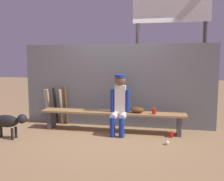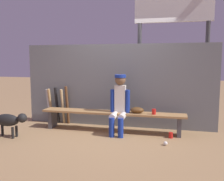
{
  "view_description": "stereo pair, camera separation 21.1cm",
  "coord_description": "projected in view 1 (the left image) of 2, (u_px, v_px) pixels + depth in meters",
  "views": [
    {
      "loc": [
        1.03,
        -5.08,
        1.5
      ],
      "look_at": [
        0.0,
        0.0,
        0.87
      ],
      "focal_mm": 40.21,
      "sensor_mm": 36.0,
      "label": 1
    },
    {
      "loc": [
        1.23,
        -5.03,
        1.5
      ],
      "look_at": [
        0.0,
        0.0,
        0.87
      ],
      "focal_mm": 40.21,
      "sensor_mm": 36.0,
      "label": 2
    }
  ],
  "objects": [
    {
      "name": "ground_plane",
      "position": [
        112.0,
        131.0,
        5.32
      ],
      "size": [
        30.0,
        30.0,
        0.0
      ],
      "primitive_type": "plane",
      "color": "#9E7A51"
    },
    {
      "name": "bat_wood_tan",
      "position": [
        49.0,
        106.0,
        5.93
      ],
      "size": [
        0.08,
        0.22,
        0.84
      ],
      "primitive_type": "cylinder",
      "rotation": [
        0.18,
        0.0,
        -0.06
      ],
      "color": "tan",
      "rests_on": "ground_plane"
    },
    {
      "name": "dog",
      "position": [
        9.0,
        121.0,
        4.8
      ],
      "size": [
        0.84,
        0.2,
        0.49
      ],
      "color": "black",
      "rests_on": "ground_plane"
    },
    {
      "name": "bat_wood_natural",
      "position": [
        61.0,
        107.0,
        5.89
      ],
      "size": [
        0.07,
        0.22,
        0.83
      ],
      "primitive_type": "cylinder",
      "rotation": [
        0.19,
        0.0,
        0.04
      ],
      "color": "tan",
      "rests_on": "ground_plane"
    },
    {
      "name": "baseball",
      "position": [
        167.0,
        143.0,
        4.47
      ],
      "size": [
        0.07,
        0.07,
        0.07
      ],
      "primitive_type": "sphere",
      "color": "white",
      "rests_on": "ground_plane"
    },
    {
      "name": "bat_aluminum_black",
      "position": [
        55.0,
        106.0,
        5.92
      ],
      "size": [
        0.1,
        0.18,
        0.87
      ],
      "primitive_type": "cylinder",
      "rotation": [
        0.12,
        0.0,
        -0.21
      ],
      "color": "black",
      "rests_on": "ground_plane"
    },
    {
      "name": "dugout_bench",
      "position": [
        112.0,
        115.0,
        5.28
      ],
      "size": [
        3.05,
        0.36,
        0.42
      ],
      "color": "#AD7F4C",
      "rests_on": "ground_plane"
    },
    {
      "name": "scoreboard",
      "position": [
        173.0,
        18.0,
        5.95
      ],
      "size": [
        2.09,
        0.27,
        3.6
      ],
      "color": "#3F3F42",
      "rests_on": "ground_plane"
    },
    {
      "name": "bat_wood_dark",
      "position": [
        66.0,
        105.0,
        5.86
      ],
      "size": [
        0.08,
        0.17,
        0.9
      ],
      "primitive_type": "cylinder",
      "rotation": [
        0.11,
        0.0,
        -0.1
      ],
      "color": "brown",
      "rests_on": "ground_plane"
    },
    {
      "name": "chainlink_fence",
      "position": [
        116.0,
        86.0,
        5.66
      ],
      "size": [
        4.35,
        0.03,
        1.86
      ],
      "primitive_type": "cube",
      "color": "slate",
      "rests_on": "ground_plane"
    },
    {
      "name": "bat_aluminum_silver",
      "position": [
        47.0,
        106.0,
        5.93
      ],
      "size": [
        0.09,
        0.19,
        0.82
      ],
      "primitive_type": "cylinder",
      "rotation": [
        0.14,
        0.0,
        -0.18
      ],
      "color": "#B7B7BC",
      "rests_on": "ground_plane"
    },
    {
      "name": "baseball_glove",
      "position": [
        137.0,
        110.0,
        5.16
      ],
      "size": [
        0.28,
        0.2,
        0.12
      ],
      "primitive_type": "ellipsoid",
      "color": "#593819",
      "rests_on": "dugout_bench"
    },
    {
      "name": "cup_on_bench",
      "position": [
        154.0,
        111.0,
        5.04
      ],
      "size": [
        0.08,
        0.08,
        0.11
      ],
      "primitive_type": "cylinder",
      "color": "red",
      "rests_on": "dugout_bench"
    },
    {
      "name": "player_seated",
      "position": [
        119.0,
        102.0,
        5.11
      ],
      "size": [
        0.41,
        0.55,
        1.21
      ],
      "color": "silver",
      "rests_on": "ground_plane"
    },
    {
      "name": "cup_on_ground",
      "position": [
        171.0,
        135.0,
        4.9
      ],
      "size": [
        0.08,
        0.08,
        0.11
      ],
      "primitive_type": "cylinder",
      "color": "red",
      "rests_on": "ground_plane"
    }
  ]
}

